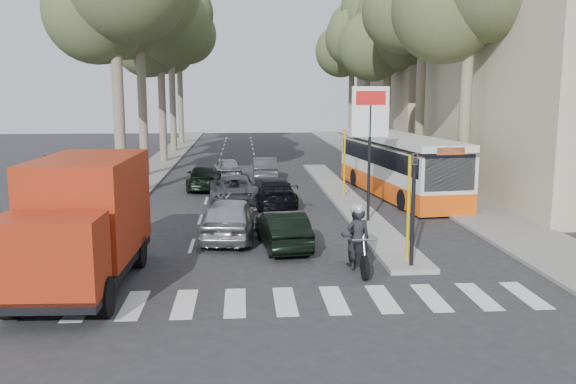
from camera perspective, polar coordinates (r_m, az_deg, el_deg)
name	(u,v)px	position (r m, az deg, el deg)	size (l,w,h in m)	color
ground	(301,259)	(20.03, 1.21, -6.29)	(120.00, 120.00, 0.00)	#28282B
sidewalk_right	(384,164)	(45.73, 8.98, 2.62)	(3.20, 70.00, 0.12)	gray
median_left	(163,161)	(47.89, -11.64, 2.85)	(2.40, 64.00, 0.12)	gray
traffic_island	(344,197)	(31.08, 5.24, -0.48)	(1.50, 26.00, 0.16)	gray
building_far	(441,61)	(56.00, 14.09, 11.84)	(11.00, 20.00, 16.00)	#B7A88E
billboard	(370,134)	(24.78, 7.66, 5.38)	(1.50, 12.10, 5.60)	yellow
traffic_light_island	(414,190)	(18.65, 11.67, 0.16)	(0.16, 0.41, 3.60)	black
traffic_light_left	(48,192)	(19.30, -21.53, 0.00)	(0.16, 0.41, 3.60)	black
tree_l_c	(162,28)	(47.89, -11.75, 14.82)	(7.40, 7.20, 13.71)	#6B604C
tree_l_d	(172,17)	(55.98, -10.83, 15.82)	(7.40, 7.20, 15.66)	#6B604C
tree_l_e	(180,37)	(63.81, -10.07, 14.11)	(7.40, 7.20, 14.49)	#6B604C
tree_r_c	(390,32)	(46.78, 9.50, 14.59)	(7.40, 7.20, 13.32)	#6B604C
tree_r_d	(369,24)	(54.71, 7.60, 15.33)	(7.40, 7.20, 14.88)	#6B604C
tree_r_e	(353,40)	(62.49, 6.14, 13.99)	(7.40, 7.20, 14.10)	#6B604C
silver_hatchback	(231,218)	(22.58, -5.39, -2.45)	(1.87, 4.64, 1.58)	#AEB2B6
dark_hatchback	(283,229)	(21.26, -0.51, -3.51)	(1.40, 4.02, 1.32)	black
queue_car_a	(234,189)	(29.68, -5.06, 0.27)	(2.35, 5.09, 1.42)	#45474C
queue_car_b	(272,192)	(28.81, -1.52, 0.02)	(1.97, 4.84, 1.41)	black
queue_car_c	(227,168)	(38.11, -5.71, 2.24)	(1.57, 3.89, 1.33)	gray
queue_car_d	(265,168)	(37.82, -2.19, 2.24)	(1.42, 4.07, 1.34)	#4B4F52
queue_car_e	(204,177)	(34.18, -7.83, 1.36)	(1.85, 4.55, 1.32)	black
red_truck	(83,220)	(17.84, -18.60, -2.51)	(2.76, 6.79, 3.58)	black
city_bus	(398,164)	(32.18, 10.26, 2.61)	(4.00, 12.24, 3.17)	#EE500D
motorcycle	(357,239)	(18.82, 6.44, -4.40)	(0.89, 2.45, 2.08)	black
pedestrian_near	(467,192)	(28.49, 16.44, 0.03)	(0.97, 0.48, 1.66)	#3B334D
pedestrian_far	(453,189)	(28.73, 15.16, 0.29)	(1.16, 0.51, 1.79)	#716455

